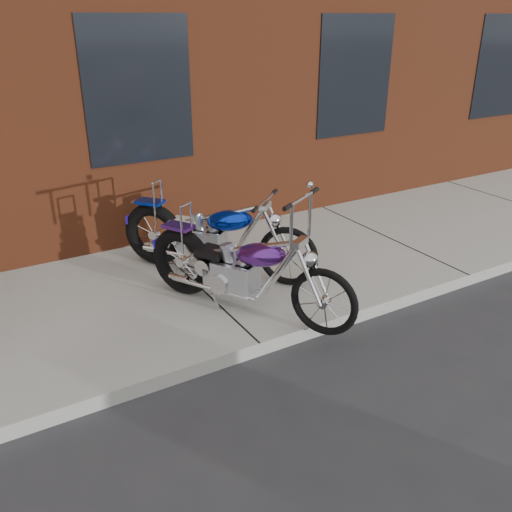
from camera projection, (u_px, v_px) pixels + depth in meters
ground at (260, 356)px, 5.33m from camera, size 120.00×120.00×0.00m
sidewalk at (196, 289)px, 6.48m from camera, size 22.00×3.00×0.15m
chopper_purple at (243, 273)px, 5.68m from camera, size 1.32×2.22×1.39m
chopper_blue at (213, 239)px, 6.53m from camera, size 1.70×2.02×1.10m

